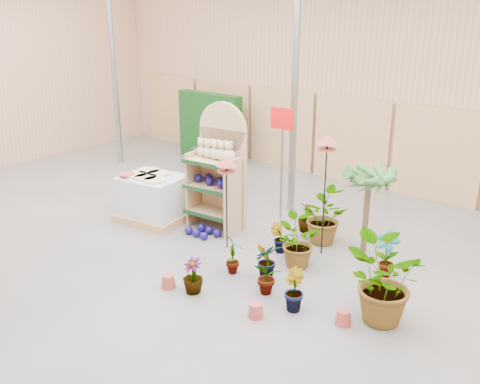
% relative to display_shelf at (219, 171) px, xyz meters
% --- Properties ---
extents(room, '(15.20, 12.10, 4.70)m').
position_rel_display_shelf_xyz_m(room, '(0.58, -1.06, 1.14)').
color(room, '#5F5F5F').
rests_on(room, ground).
extents(display_shelf, '(1.06, 0.74, 2.36)m').
position_rel_display_shelf_xyz_m(display_shelf, '(0.00, 0.00, 0.00)').
color(display_shelf, tan).
rests_on(display_shelf, ground).
extents(teddy_bears, '(0.88, 0.24, 0.38)m').
position_rel_display_shelf_xyz_m(teddy_bears, '(0.04, -0.11, 0.41)').
color(teddy_bears, beige).
rests_on(teddy_bears, display_shelf).
extents(gazing_balls_shelf, '(0.87, 0.30, 0.16)m').
position_rel_display_shelf_xyz_m(gazing_balls_shelf, '(0.00, -0.13, -0.15)').
color(gazing_balls_shelf, navy).
rests_on(gazing_balls_shelf, display_shelf).
extents(gazing_balls_floor, '(0.63, 0.39, 0.15)m').
position_rel_display_shelf_xyz_m(gazing_balls_floor, '(0.08, -0.57, -1.00)').
color(gazing_balls_floor, navy).
rests_on(gazing_balls_floor, ground).
extents(pallet_stack, '(1.41, 1.23, 0.94)m').
position_rel_display_shelf_xyz_m(pallet_stack, '(-1.17, -0.63, -0.63)').
color(pallet_stack, tan).
rests_on(pallet_stack, ground).
extents(charcoal_planters, '(0.50, 0.50, 1.00)m').
position_rel_display_shelf_xyz_m(charcoal_planters, '(-1.56, 1.30, -0.58)').
color(charcoal_planters, black).
rests_on(charcoal_planters, ground).
extents(trellis_stock, '(2.00, 0.30, 1.80)m').
position_rel_display_shelf_xyz_m(trellis_stock, '(-3.22, 3.23, -0.18)').
color(trellis_stock, '#104113').
rests_on(trellis_stock, ground).
extents(offer_sign, '(0.50, 0.08, 2.20)m').
position_rel_display_shelf_xyz_m(offer_sign, '(0.68, 1.01, 0.49)').
color(offer_sign, gray).
rests_on(offer_sign, ground).
extents(bird_table_front, '(0.34, 0.34, 1.63)m').
position_rel_display_shelf_xyz_m(bird_table_front, '(0.75, -0.66, 0.43)').
color(bird_table_front, black).
rests_on(bird_table_front, ground).
extents(bird_table_right, '(0.34, 0.34, 2.07)m').
position_rel_display_shelf_xyz_m(bird_table_right, '(2.14, 0.17, 0.84)').
color(bird_table_right, black).
rests_on(bird_table_right, ground).
extents(bird_table_back, '(0.34, 0.34, 1.85)m').
position_rel_display_shelf_xyz_m(bird_table_back, '(-1.97, 2.38, 0.64)').
color(bird_table_back, black).
rests_on(bird_table_back, ground).
extents(palm, '(0.70, 0.70, 1.58)m').
position_rel_display_shelf_xyz_m(palm, '(2.65, 0.71, 0.26)').
color(palm, brown).
rests_on(palm, ground).
extents(potted_plant_0, '(0.43, 0.40, 0.68)m').
position_rel_display_shelf_xyz_m(potted_plant_0, '(1.44, -1.32, -0.74)').
color(potted_plant_0, '#367432').
rests_on(potted_plant_0, ground).
extents(potted_plant_1, '(0.42, 0.45, 0.64)m').
position_rel_display_shelf_xyz_m(potted_plant_1, '(1.97, -1.17, -0.76)').
color(potted_plant_1, '#367432').
rests_on(potted_plant_1, ground).
extents(potted_plant_2, '(0.75, 0.65, 0.83)m').
position_rel_display_shelf_xyz_m(potted_plant_2, '(2.05, -0.49, -0.66)').
color(potted_plant_2, '#367432').
rests_on(potted_plant_2, ground).
extents(potted_plant_4, '(0.46, 0.37, 0.76)m').
position_rel_display_shelf_xyz_m(potted_plant_4, '(3.32, 0.12, -0.70)').
color(potted_plant_4, '#367432').
rests_on(potted_plant_4, ground).
extents(potted_plant_5, '(0.36, 0.33, 0.52)m').
position_rel_display_shelf_xyz_m(potted_plant_5, '(1.54, -0.23, -0.82)').
color(potted_plant_5, '#367432').
rests_on(potted_plant_5, ground).
extents(potted_plant_6, '(1.15, 1.13, 0.96)m').
position_rel_display_shelf_xyz_m(potted_plant_6, '(1.87, 0.57, -0.60)').
color(potted_plant_6, '#367432').
rests_on(potted_plant_6, ground).
extents(potted_plant_7, '(0.34, 0.34, 0.54)m').
position_rel_display_shelf_xyz_m(potted_plant_7, '(1.37, -2.14, -0.81)').
color(potted_plant_7, '#367432').
rests_on(potted_plant_7, ground).
extents(potted_plant_8, '(0.41, 0.50, 0.82)m').
position_rel_display_shelf_xyz_m(potted_plant_8, '(2.21, -1.46, -0.67)').
color(potted_plant_8, '#367432').
rests_on(potted_plant_8, ground).
extents(potted_plant_9, '(0.43, 0.41, 0.60)m').
position_rel_display_shelf_xyz_m(potted_plant_9, '(2.76, -1.59, -0.78)').
color(potted_plant_9, '#367432').
rests_on(potted_plant_9, ground).
extents(potted_plant_10, '(1.16, 1.05, 1.15)m').
position_rel_display_shelf_xyz_m(potted_plant_10, '(3.79, -1.12, -0.50)').
color(potted_plant_10, '#367432').
rests_on(potted_plant_10, ground).
extents(potted_plant_11, '(0.44, 0.44, 0.56)m').
position_rel_display_shelf_xyz_m(potted_plant_11, '(1.42, 0.81, -0.80)').
color(potted_plant_11, '#367432').
rests_on(potted_plant_11, ground).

